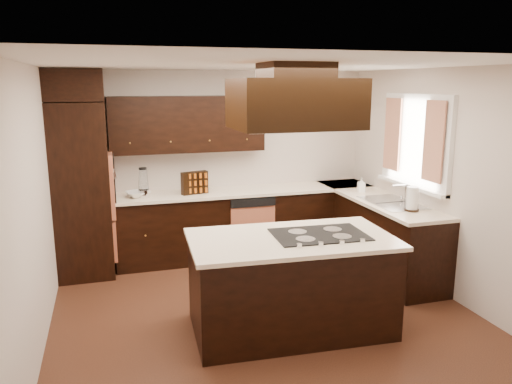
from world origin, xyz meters
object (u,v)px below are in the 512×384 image
range_hood (295,104)px  spice_rack (195,183)px  island (291,285)px  oven_column (82,190)px

range_hood → spice_rack: bearing=102.2°
range_hood → island: bearing=73.2°
range_hood → oven_column: bearing=129.7°
oven_column → spice_rack: 1.38m
oven_column → island: (1.92, -2.09, -0.62)m
island → oven_column: bearing=135.9°
range_hood → spice_rack: 2.58m
island → spice_rack: (-0.54, 2.12, 0.63)m
island → range_hood: 1.73m
oven_column → spice_rack: size_ratio=6.01×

